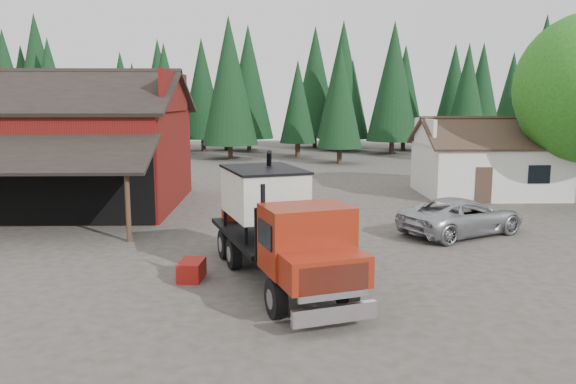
{
  "coord_description": "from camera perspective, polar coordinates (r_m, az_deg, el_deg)",
  "views": [
    {
      "loc": [
        0.15,
        -19.72,
        5.51
      ],
      "look_at": [
        0.73,
        3.13,
        1.8
      ],
      "focal_mm": 35.0,
      "sensor_mm": 36.0,
      "label": 1
    }
  ],
  "objects": [
    {
      "name": "red_barn",
      "position": [
        31.78,
        -22.03,
        3.46
      ],
      "size": [
        12.8,
        13.63,
        7.18
      ],
      "color": "maroon",
      "rests_on": "ground"
    },
    {
      "name": "equip_box",
      "position": [
        17.92,
        -9.77,
        -7.82
      ],
      "size": [
        0.81,
        1.17,
        0.6
      ],
      "primitive_type": "cube",
      "rotation": [
        0.0,
        0.0,
        -0.11
      ],
      "color": "maroon",
      "rests_on": "ground"
    },
    {
      "name": "near_pine_b",
      "position": [
        50.07,
        5.33,
        9.61
      ],
      "size": [
        3.96,
        3.96,
        10.4
      ],
      "color": "#382619",
      "rests_on": "ground"
    },
    {
      "name": "near_pine_a",
      "position": [
        52.62,
        -26.72,
        9.21
      ],
      "size": [
        4.4,
        4.4,
        11.4
      ],
      "color": "#382619",
      "rests_on": "ground"
    },
    {
      "name": "ground",
      "position": [
        20.48,
        -1.84,
        -6.4
      ],
      "size": [
        120.0,
        120.0,
        0.0
      ],
      "primitive_type": "plane",
      "color": "#3F3931",
      "rests_on": "ground"
    },
    {
      "name": "farmhouse",
      "position": [
        35.36,
        19.88,
        2.43
      ],
      "size": [
        8.6,
        6.42,
        4.65
      ],
      "color": "silver",
      "rests_on": "ground"
    },
    {
      "name": "near_pine_d",
      "position": [
        53.92,
        -5.98,
        11.17
      ],
      "size": [
        5.28,
        5.28,
        13.4
      ],
      "color": "#382619",
      "rests_on": "ground"
    },
    {
      "name": "feed_truck",
      "position": [
        17.15,
        -1.01,
        -3.21
      ],
      "size": [
        4.8,
        8.91,
        3.89
      ],
      "rotation": [
        0.0,
        0.0,
        0.31
      ],
      "color": "black",
      "rests_on": "ground"
    },
    {
      "name": "near_pine_c",
      "position": [
        50.69,
        24.47,
        9.97
      ],
      "size": [
        4.84,
        4.84,
        12.4
      ],
      "color": "#382619",
      "rests_on": "ground"
    },
    {
      "name": "silver_car",
      "position": [
        24.5,
        17.27,
        -2.35
      ],
      "size": [
        6.1,
        4.87,
        1.54
      ],
      "primitive_type": "imported",
      "rotation": [
        0.0,
        0.0,
        2.06
      ],
      "color": "#B1B3B9",
      "rests_on": "ground"
    },
    {
      "name": "conifer_backdrop",
      "position": [
        61.97,
        -1.59,
        4.12
      ],
      "size": [
        76.0,
        16.0,
        16.0
      ],
      "primitive_type": null,
      "color": "black",
      "rests_on": "ground"
    }
  ]
}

